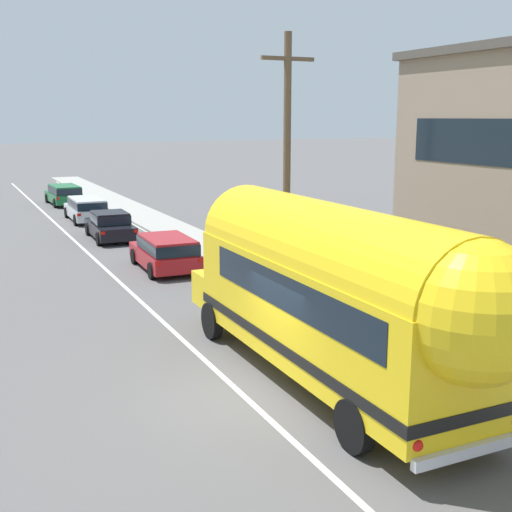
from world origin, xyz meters
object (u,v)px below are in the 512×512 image
Objects in this scene: utility_pole at (287,166)px; car_fourth at (64,193)px; car_second at (110,225)px; car_third at (86,208)px; painted_bus at (337,289)px; car_lead at (166,251)px.

car_fourth is at bearing 95.26° from utility_pole.
car_second is (-2.69, 13.52, -3.69)m from utility_pole.
car_fourth is (0.06, 8.03, -0.00)m from car_third.
car_second is 14.36m from car_fourth.
car_fourth is (-0.12, 34.88, -1.51)m from painted_bus.
utility_pole reaches higher than painted_bus.
utility_pole is at bearing -78.73° from car_second.
car_lead is at bearing 89.21° from painted_bus.
car_lead and car_second have the same top height.
car_lead is at bearing 111.31° from utility_pole.
car_fourth is at bearing 90.77° from car_lead.
car_fourth is (-2.56, 27.88, -3.63)m from utility_pole.
car_lead is (0.18, 12.81, -1.51)m from painted_bus.
car_third is at bearing -90.40° from car_fourth.
painted_bus reaches higher than car_lead.
utility_pole reaches higher than car_third.
car_third is at bearing 89.33° from car_second.
car_fourth is (-0.30, 22.07, 0.00)m from car_lead.
car_second is at bearing -90.52° from car_fourth.
painted_bus is at bearing -90.79° from car_lead.
car_third is 1.04× the size of car_fourth.
utility_pole is 14.27m from car_second.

